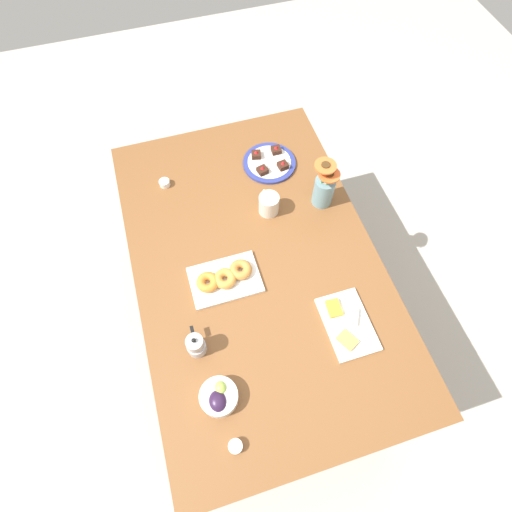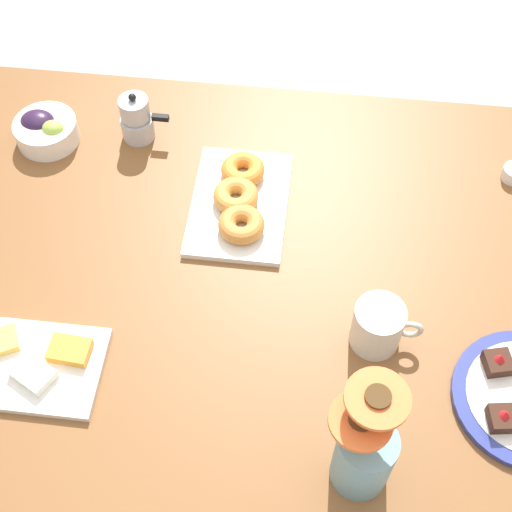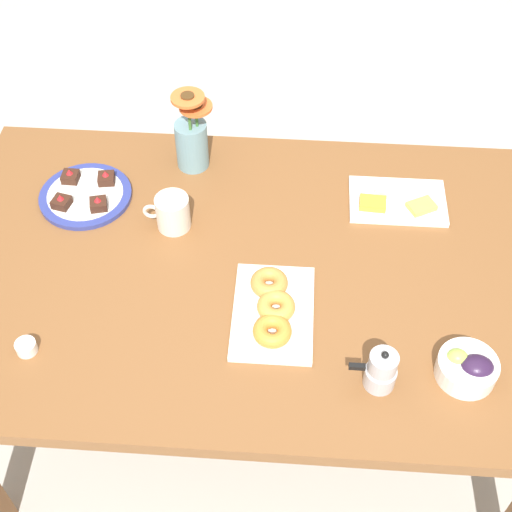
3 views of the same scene
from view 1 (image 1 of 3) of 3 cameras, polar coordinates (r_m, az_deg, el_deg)
ground_plane at (r=2.34m, az=0.00°, el=-9.19°), size 6.00×6.00×0.00m
dining_table at (r=1.73m, az=0.00°, el=-1.98°), size 1.60×1.00×0.74m
coffee_mug at (r=1.75m, az=1.83°, el=7.46°), size 0.12×0.09×0.10m
grape_bowl at (r=1.46m, az=-5.33°, el=-19.42°), size 0.13×0.13×0.07m
cheese_platter at (r=1.58m, az=12.82°, el=-9.34°), size 0.26×0.17×0.03m
croissant_platter at (r=1.60m, az=-4.45°, el=-3.16°), size 0.19×0.28×0.05m
jam_cup_honey at (r=1.45m, az=-2.95°, el=-25.51°), size 0.05×0.05×0.03m
jam_cup_berry at (r=1.91m, az=-12.94°, el=10.15°), size 0.05×0.05×0.03m
dessert_plate at (r=1.95m, az=1.91°, el=13.20°), size 0.25×0.25×0.05m
flower_vase at (r=1.77m, az=9.66°, el=9.41°), size 0.11×0.11×0.25m
moka_pot at (r=1.49m, az=-8.57°, el=-12.49°), size 0.11×0.07×0.12m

